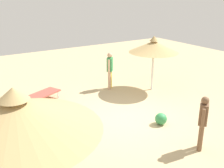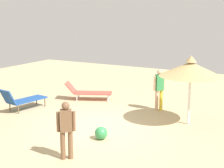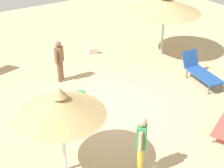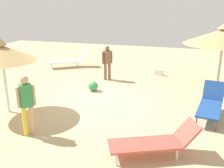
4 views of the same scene
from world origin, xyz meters
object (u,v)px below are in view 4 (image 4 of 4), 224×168
parasol_umbrella_front (224,36)px  lounge_chair_near_left (70,60)px  person_standing_far_right (107,61)px  parasol_umbrella_far_left (1,53)px  lounge_chair_near_right (155,141)px  lounge_chair_back (211,103)px  beach_ball (93,86)px  person_standing_edge (27,102)px  handbag (159,72)px

parasol_umbrella_front → lounge_chair_near_left: (1.84, 7.25, -1.74)m
parasol_umbrella_front → person_standing_far_right: bearing=87.4°
parasol_umbrella_far_left → parasol_umbrella_front: 7.73m
lounge_chair_near_right → lounge_chair_back: (2.57, -1.33, 0.07)m
lounge_chair_back → beach_ball: size_ratio=4.90×
lounge_chair_back → person_standing_far_right: (2.82, 4.20, 0.44)m
parasol_umbrella_far_left → person_standing_far_right: 4.82m
person_standing_edge → parasol_umbrella_far_left: bearing=54.3°
lounge_chair_near_right → handbag: size_ratio=4.49×
person_standing_edge → beach_ball: (3.73, -0.38, -0.73)m
lounge_chair_near_left → person_standing_far_right: (-1.63, -2.63, 0.48)m
lounge_chair_near_left → beach_ball: (-3.27, -2.56, -0.20)m
parasol_umbrella_front → person_standing_edge: (-5.16, 5.06, -1.22)m
handbag → beach_ball: handbag is taller
parasol_umbrella_front → parasol_umbrella_far_left: bearing=121.9°
parasol_umbrella_front → person_standing_far_right: size_ratio=1.90×
lounge_chair_near_left → parasol_umbrella_far_left: bearing=-173.4°
parasol_umbrella_front → lounge_chair_back: (-2.62, 0.42, -1.71)m
lounge_chair_near_left → lounge_chair_back: 8.16m
parasol_umbrella_front → handbag: size_ratio=6.34×
beach_ball → parasol_umbrella_front: bearing=-73.1°
parasol_umbrella_far_left → beach_ball: parasol_umbrella_far_left is taller
handbag → beach_ball: (-3.03, 2.23, 0.04)m
parasol_umbrella_far_left → person_standing_far_right: size_ratio=1.53×
handbag → parasol_umbrella_front: bearing=-123.1°
parasol_umbrella_far_left → lounge_chair_near_left: (5.92, 0.69, -1.51)m
lounge_chair_near_left → lounge_chair_back: bearing=-123.1°
lounge_chair_back → handbag: (4.22, 2.04, -0.28)m
lounge_chair_near_left → lounge_chair_near_right: size_ratio=1.04×
lounge_chair_back → person_standing_edge: person_standing_edge is taller
person_standing_far_right → handbag: person_standing_far_right is taller
beach_ball → lounge_chair_near_left: bearing=38.1°
parasol_umbrella_front → lounge_chair_near_right: 5.75m
parasol_umbrella_front → person_standing_far_right: 4.80m
parasol_umbrella_far_left → person_standing_far_right: (4.29, -1.94, -1.04)m
parasol_umbrella_far_left → lounge_chair_near_right: (-1.10, -4.81, -1.54)m
lounge_chair_near_right → beach_ball: size_ratio=5.34×
lounge_chair_back → handbag: bearing=25.8°
parasol_umbrella_front → person_standing_edge: bearing=135.5°
parasol_umbrella_front → beach_ball: bearing=106.9°
handbag → lounge_chair_near_left: bearing=87.2°
parasol_umbrella_front → handbag: bearing=56.9°
person_standing_far_right → parasol_umbrella_front: bearing=-92.6°
beach_ball → handbag: bearing=-36.3°
parasol_umbrella_front → beach_ball: 5.27m
lounge_chair_back → handbag: size_ratio=4.12×
lounge_chair_back → beach_ball: 4.44m
parasol_umbrella_front → lounge_chair_near_left: parasol_umbrella_front is taller
parasol_umbrella_far_left → beach_ball: bearing=-35.2°
lounge_chair_near_left → lounge_chair_back: lounge_chair_back is taller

